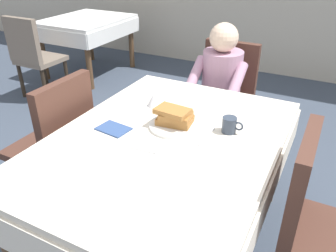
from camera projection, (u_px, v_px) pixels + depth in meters
name	position (u px, v px, depth m)	size (l,w,h in m)	color
ground_plane	(166.00, 241.00, 2.08)	(14.00, 14.00, 0.00)	#3D4756
dining_table_main	(165.00, 153.00, 1.77)	(1.12, 1.52, 0.74)	silver
chair_diner	(225.00, 93.00, 2.76)	(0.44, 0.45, 0.93)	#4C2D23
diner_person	(220.00, 83.00, 2.58)	(0.40, 0.43, 1.12)	#B2849E
chair_left_side	(58.00, 138.00, 2.14)	(0.45, 0.44, 0.93)	#4C2D23
chair_right_side	(317.00, 218.00, 1.52)	(0.45, 0.44, 0.93)	#4C2D23
plate_breakfast	(175.00, 126.00, 1.83)	(0.28, 0.28, 0.02)	white
breakfast_stack	(175.00, 116.00, 1.81)	(0.20, 0.16, 0.09)	#A36B33
cup_coffee	(230.00, 125.00, 1.76)	(0.11, 0.08, 0.08)	#333D4C
syrup_pitcher	(153.00, 100.00, 2.04)	(0.08, 0.08, 0.07)	silver
fork_left_of_plate	(143.00, 120.00, 1.89)	(0.18, 0.01, 0.01)	silver
knife_right_of_plate	(206.00, 136.00, 1.74)	(0.20, 0.01, 0.01)	silver
spoon_near_edge	(144.00, 150.00, 1.62)	(0.15, 0.01, 0.01)	silver
napkin_folded	(114.00, 129.00, 1.80)	(0.17, 0.12, 0.01)	#334C7F
background_table_far	(87.00, 27.00, 4.43)	(0.92, 1.12, 0.74)	white
background_chair_empty	(33.00, 53.00, 3.74)	(0.44, 0.45, 0.93)	#7A6B5B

